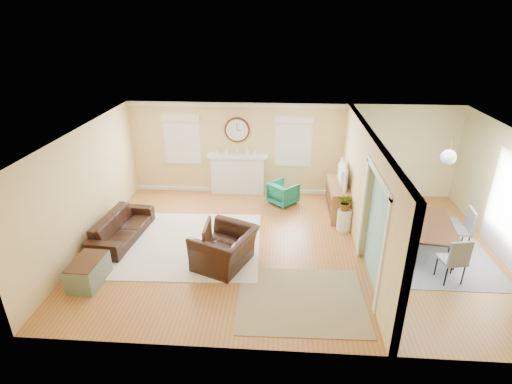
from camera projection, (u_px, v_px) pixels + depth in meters
floor at (291, 248)px, 8.89m from camera, size 9.00×9.00×0.00m
wall_back at (291, 150)px, 11.09m from camera, size 9.00×0.02×2.60m
wall_front at (297, 283)px, 5.63m from camera, size 9.00×0.02×2.60m
wall_left at (85, 189)px, 8.64m from camera, size 0.02×6.00×2.60m
ceiling at (296, 134)px, 7.83m from camera, size 9.00×6.00×0.02m
partition at (364, 189)px, 8.50m from camera, size 0.17×6.00×2.60m
fireplace at (238, 174)px, 11.36m from camera, size 1.70×0.30×1.17m
wall_clock at (237, 130)px, 10.92m from camera, size 0.70×0.07×0.70m
window_left at (182, 136)px, 11.09m from camera, size 1.05×0.13×1.42m
window_right at (294, 138)px, 10.90m from camera, size 1.05×0.13×1.42m
french_doors at (511, 210)px, 8.16m from camera, size 0.06×1.70×2.20m
pendant at (448, 157)px, 7.80m from camera, size 0.30×0.30×0.55m
rug_cream at (186, 243)px, 9.04m from camera, size 3.40×2.98×0.02m
rug_jute at (301, 300)px, 7.26m from camera, size 2.34×1.93×0.01m
rug_grey at (427, 248)px, 8.87m from camera, size 2.43×3.04×0.01m
sofa at (122, 227)px, 9.14m from camera, size 0.96×2.05×0.58m
eames_chair at (225, 248)px, 8.14m from camera, size 1.43×1.51×0.78m
green_chair at (283, 193)px, 10.84m from camera, size 0.94×0.94×0.61m
trunk at (88, 272)px, 7.64m from camera, size 0.57×0.89×0.50m
credenza at (338, 199)px, 10.27m from camera, size 0.49×1.45×0.80m
tv at (339, 174)px, 10.00m from camera, size 0.13×0.98×0.56m
garden_stool at (344, 220)px, 9.53m from camera, size 0.35×0.35×0.52m
potted_plant at (346, 202)px, 9.33m from camera, size 0.51×0.51×0.43m
dining_table at (429, 236)px, 8.75m from camera, size 1.22×1.86×0.61m
dining_chair_n at (413, 206)px, 9.62m from camera, size 0.46×0.46×0.90m
dining_chair_s at (453, 255)px, 7.58m from camera, size 0.50×0.50×0.97m
dining_chair_w at (407, 225)px, 8.56m from camera, size 0.54×0.54×1.04m
dining_chair_e at (460, 226)px, 8.59m from camera, size 0.48×0.48×0.99m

